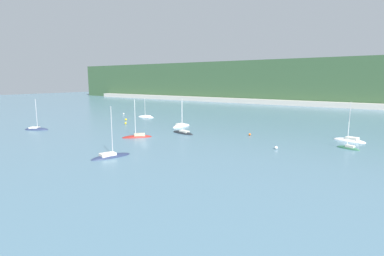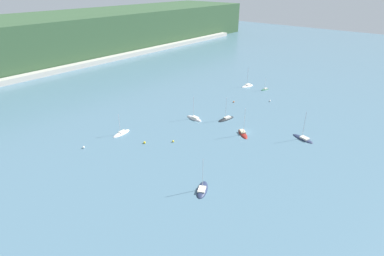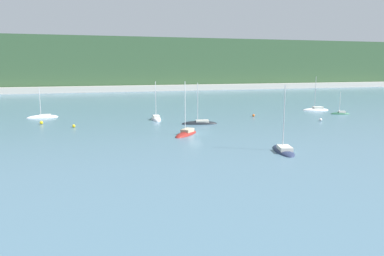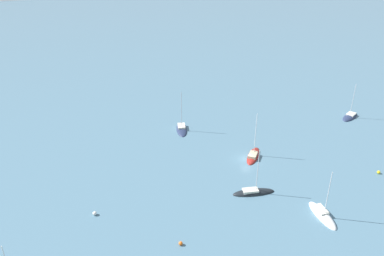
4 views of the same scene
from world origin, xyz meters
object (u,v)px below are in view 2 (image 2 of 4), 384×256
object	(u,v)px
sailboat_7	(243,134)
mooring_buoy_3	(270,101)
sailboat_5	(265,90)
mooring_buoy_1	(144,142)
sailboat_0	(226,119)
sailboat_1	(247,86)
sailboat_3	(121,134)
sailboat_2	(194,119)
mooring_buoy_0	(234,102)
mooring_buoy_4	(173,141)
sailboat_6	(303,139)
mooring_buoy_2	(84,147)
sailboat_4	(202,190)

from	to	relation	value
sailboat_7	mooring_buoy_3	bearing A→B (deg)	143.12
sailboat_5	mooring_buoy_1	bearing A→B (deg)	15.38
sailboat_0	sailboat_1	bearing A→B (deg)	-148.13
sailboat_3	mooring_buoy_1	size ratio (longest dim) A/B	11.49
sailboat_2	mooring_buoy_0	bearing A→B (deg)	-89.40
sailboat_7	mooring_buoy_3	world-z (taller)	sailboat_7
mooring_buoy_4	sailboat_0	bearing A→B (deg)	-6.80
sailboat_0	sailboat_3	xyz separation A→B (m)	(-37.88, 23.56, -0.02)
sailboat_6	mooring_buoy_0	distance (m)	43.34
sailboat_0	mooring_buoy_2	bearing A→B (deg)	-13.04
sailboat_6	sailboat_4	bearing A→B (deg)	94.00
sailboat_5	mooring_buoy_0	world-z (taller)	sailboat_5
mooring_buoy_3	mooring_buoy_1	bearing A→B (deg)	167.33
sailboat_0	mooring_buoy_3	bearing A→B (deg)	-176.56
sailboat_5	sailboat_6	world-z (taller)	sailboat_6
mooring_buoy_2	mooring_buoy_3	world-z (taller)	mooring_buoy_3
sailboat_0	mooring_buoy_3	world-z (taller)	sailboat_0
sailboat_0	mooring_buoy_4	xyz separation A→B (m)	(-29.53, 3.52, 0.27)
sailboat_4	mooring_buoy_1	world-z (taller)	sailboat_4
mooring_buoy_2	mooring_buoy_4	size ratio (longest dim) A/B	1.08
mooring_buoy_3	mooring_buoy_4	world-z (taller)	mooring_buoy_3
sailboat_3	mooring_buoy_2	xyz separation A→B (m)	(-15.78, 1.23, 0.32)
sailboat_1	sailboat_4	xyz separation A→B (m)	(-89.27, -38.83, -0.04)
sailboat_5	mooring_buoy_3	bearing A→B (deg)	54.86
sailboat_1	sailboat_2	bearing A→B (deg)	19.03
sailboat_1	mooring_buoy_1	distance (m)	82.00
mooring_buoy_4	mooring_buoy_3	bearing A→B (deg)	-7.59
sailboat_0	sailboat_7	xyz separation A→B (m)	(-7.11, -12.81, 0.04)
sailboat_4	mooring_buoy_2	bearing A→B (deg)	72.54
sailboat_3	mooring_buoy_2	bearing A→B (deg)	-10.15
sailboat_2	sailboat_7	distance (m)	23.66
mooring_buoy_1	sailboat_5	bearing A→B (deg)	-3.43
sailboat_5	mooring_buoy_0	distance (m)	27.06
sailboat_2	sailboat_5	bearing A→B (deg)	-89.80
mooring_buoy_3	sailboat_6	bearing A→B (deg)	-134.34
mooring_buoy_4	sailboat_5	bearing A→B (deg)	1.77
sailboat_1	sailboat_6	bearing A→B (deg)	63.36
mooring_buoy_3	sailboat_1	bearing A→B (deg)	57.54
sailboat_1	sailboat_4	bearing A→B (deg)	36.57
mooring_buoy_3	mooring_buoy_4	size ratio (longest dim) A/B	1.09
sailboat_0	sailboat_3	world-z (taller)	sailboat_0
sailboat_0	sailboat_3	distance (m)	44.61
sailboat_2	mooring_buoy_2	size ratio (longest dim) A/B	14.35
sailboat_2	mooring_buoy_4	xyz separation A→B (m)	(-20.88, -7.27, 0.26)
mooring_buoy_1	mooring_buoy_4	world-z (taller)	mooring_buoy_1
sailboat_5	sailboat_6	distance (m)	56.36
sailboat_4	mooring_buoy_0	bearing A→B (deg)	-2.26
sailboat_1	mooring_buoy_0	distance (m)	27.10
sailboat_7	mooring_buoy_1	world-z (taller)	sailboat_7
sailboat_5	sailboat_6	size ratio (longest dim) A/B	0.62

